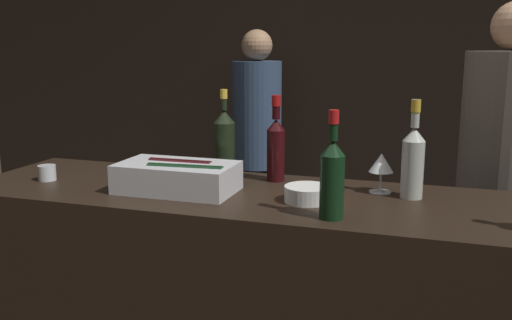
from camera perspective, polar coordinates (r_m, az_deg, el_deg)
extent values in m
cube|color=black|center=(4.26, 9.35, 8.22)|extent=(6.40, 0.06, 2.80)
cube|color=silver|center=(2.17, -7.89, -1.73)|extent=(0.44, 0.25, 0.11)
cylinder|color=black|center=(2.10, -7.11, -1.36)|extent=(0.29, 0.09, 0.07)
cylinder|color=black|center=(2.20, -7.60, -0.79)|extent=(0.25, 0.07, 0.07)
cylinder|color=white|center=(2.02, 5.16, -3.39)|extent=(0.16, 0.16, 0.06)
cylinder|color=gray|center=(2.02, 5.17, -2.74)|extent=(0.13, 0.13, 0.01)
cylinder|color=silver|center=(2.19, 12.30, -3.14)|extent=(0.08, 0.08, 0.00)
cylinder|color=silver|center=(2.18, 12.34, -2.13)|extent=(0.01, 0.01, 0.08)
cone|color=silver|center=(2.17, 12.42, -0.26)|extent=(0.09, 0.09, 0.07)
cylinder|color=silver|center=(2.48, -20.18, -1.21)|extent=(0.07, 0.07, 0.06)
sphere|color=#F4C66B|center=(2.47, -20.18, -1.14)|extent=(0.03, 0.03, 0.03)
cylinder|color=#B2B7AD|center=(2.12, 15.37, -0.93)|extent=(0.08, 0.08, 0.21)
cone|color=#B2B7AD|center=(2.10, 15.56, 2.49)|extent=(0.08, 0.08, 0.05)
cylinder|color=#B2B7AD|center=(2.09, 15.67, 4.49)|extent=(0.03, 0.03, 0.10)
cylinder|color=gold|center=(2.09, 15.71, 5.24)|extent=(0.03, 0.03, 0.04)
cylinder|color=black|center=(2.30, 2.00, 0.44)|extent=(0.07, 0.07, 0.21)
cone|color=black|center=(2.28, 2.02, 3.55)|extent=(0.07, 0.07, 0.04)
cylinder|color=black|center=(2.27, 2.03, 5.29)|extent=(0.03, 0.03, 0.10)
cylinder|color=maroon|center=(2.27, 2.04, 5.95)|extent=(0.04, 0.04, 0.04)
cylinder|color=black|center=(1.82, 7.60, -2.70)|extent=(0.08, 0.08, 0.21)
cone|color=black|center=(1.80, 7.71, 1.20)|extent=(0.08, 0.08, 0.05)
cylinder|color=black|center=(1.78, 7.77, 3.46)|extent=(0.03, 0.03, 0.10)
cylinder|color=red|center=(1.78, 7.79, 4.30)|extent=(0.03, 0.03, 0.04)
cylinder|color=black|center=(2.41, -3.18, 1.10)|extent=(0.09, 0.09, 0.22)
cone|color=black|center=(2.39, -3.22, 4.37)|extent=(0.09, 0.09, 0.05)
cylinder|color=black|center=(2.38, -3.24, 6.04)|extent=(0.03, 0.03, 0.09)
cylinder|color=gold|center=(2.38, -3.25, 6.61)|extent=(0.03, 0.03, 0.04)
cube|color=black|center=(4.10, 0.09, -6.05)|extent=(0.25, 0.19, 0.79)
cylinder|color=#334766|center=(3.94, 0.09, 4.57)|extent=(0.34, 0.34, 0.73)
sphere|color=tan|center=(3.91, 0.09, 11.41)|extent=(0.21, 0.21, 0.21)
cube|color=black|center=(2.97, 22.48, -13.52)|extent=(0.30, 0.22, 0.84)
cylinder|color=#60564C|center=(2.74, 23.77, 1.92)|extent=(0.40, 0.40, 0.76)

